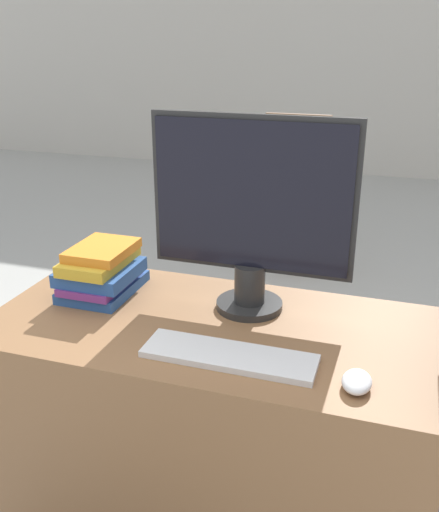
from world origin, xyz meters
name	(u,v)px	position (x,y,z in m)	size (l,w,h in m)	color
wall_back	(372,40)	(0.00, 5.46, 1.40)	(12.00, 0.06, 2.80)	beige
desk	(210,437)	(0.00, 0.29, 0.38)	(1.19, 0.59, 0.75)	#8C603D
monitor	(251,212)	(0.08, 0.42, 1.03)	(0.55, 0.19, 0.54)	#282828
keyboard	(229,356)	(0.10, 0.14, 0.76)	(0.42, 0.12, 0.02)	white
mouse	(357,382)	(0.40, 0.11, 0.77)	(0.07, 0.10, 0.03)	white
book_stack	(101,271)	(-0.36, 0.37, 0.82)	(0.20, 0.26, 0.15)	#285199
far_chair	(292,182)	(-0.24, 2.71, 0.54)	(0.44, 0.44, 0.97)	brown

